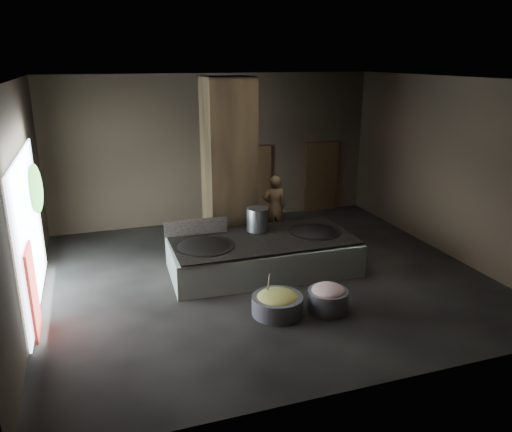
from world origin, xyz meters
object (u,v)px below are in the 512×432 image
object	(u,v)px
veg_basin	(277,305)
meat_basin	(328,301)
hearth_platform	(263,256)
wok_left	(204,249)
wok_right	(314,235)
stock_pot	(257,219)
cook	(274,207)

from	to	relation	value
veg_basin	meat_basin	world-z (taller)	meat_basin
hearth_platform	wok_left	xyz separation A→B (m)	(-1.45, -0.05, 0.37)
wok_right	meat_basin	world-z (taller)	wok_right
wok_left	stock_pot	size ratio (longest dim) A/B	2.42
cook	meat_basin	bearing A→B (deg)	92.08
hearth_platform	cook	xyz separation A→B (m)	(1.05, 2.04, 0.54)
stock_pot	cook	bearing A→B (deg)	55.98
meat_basin	wok_left	bearing A→B (deg)	131.81
wok_left	wok_right	distance (m)	2.80
hearth_platform	meat_basin	distance (m)	2.40
wok_left	hearth_platform	bearing A→B (deg)	1.97
wok_right	cook	world-z (taller)	cook
meat_basin	veg_basin	bearing A→B (deg)	167.91
cook	hearth_platform	bearing A→B (deg)	70.85
cook	meat_basin	size ratio (longest dim) A/B	2.23
wok_left	stock_pot	world-z (taller)	stock_pot
meat_basin	hearth_platform	bearing A→B (deg)	104.13
hearth_platform	veg_basin	world-z (taller)	hearth_platform
wok_right	cook	bearing A→B (deg)	98.48
wok_left	stock_pot	xyz separation A→B (m)	(1.50, 0.60, 0.38)
wok_left	stock_pot	distance (m)	1.66
wok_right	stock_pot	xyz separation A→B (m)	(-1.30, 0.50, 0.38)
stock_pot	wok_right	bearing A→B (deg)	-21.04
stock_pot	meat_basin	bearing A→B (deg)	-79.45
wok_right	veg_basin	size ratio (longest dim) A/B	1.25
wok_right	wok_left	bearing A→B (deg)	-177.95
wok_left	meat_basin	bearing A→B (deg)	-48.19
stock_pot	veg_basin	xyz separation A→B (m)	(-0.48, -2.66, -0.94)
veg_basin	wok_right	bearing A→B (deg)	50.53
cook	veg_basin	xyz separation A→B (m)	(-1.48, -4.15, -0.73)
wok_left	meat_basin	size ratio (longest dim) A/B	1.69
cook	veg_basin	size ratio (longest dim) A/B	1.78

